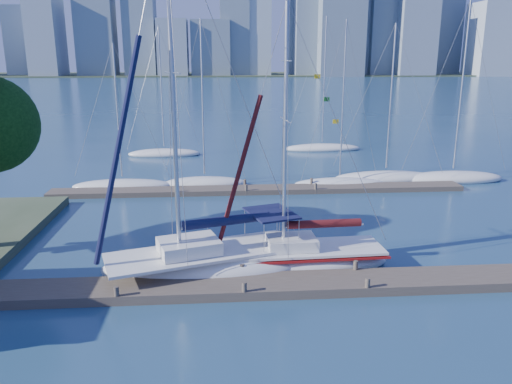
{
  "coord_description": "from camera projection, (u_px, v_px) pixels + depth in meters",
  "views": [
    {
      "loc": [
        -0.93,
        -19.06,
        9.32
      ],
      "look_at": [
        0.84,
        4.0,
        3.2
      ],
      "focal_mm": 35.0,
      "sensor_mm": 36.0,
      "label": 1
    }
  ],
  "objects": [
    {
      "name": "bg_boat_7",
      "position": [
        322.0,
        148.0,
        53.2
      ],
      "size": [
        8.36,
        2.7,
        13.95
      ],
      "rotation": [
        0.0,
        0.0,
        0.07
      ],
      "color": "silver",
      "rests_on": "ground"
    },
    {
      "name": "far_shore",
      "position": [
        218.0,
        75.0,
        329.26
      ],
      "size": [
        800.0,
        100.0,
        1.5
      ],
      "primitive_type": "cube",
      "color": "#38472D",
      "rests_on": "ground"
    },
    {
      "name": "far_dock",
      "position": [
        259.0,
        190.0,
        36.35
      ],
      "size": [
        30.0,
        1.8,
        0.36
      ],
      "primitive_type": "cube",
      "color": "#463C33",
      "rests_on": "ground"
    },
    {
      "name": "skyline",
      "position": [
        247.0,
        14.0,
        293.1
      ],
      "size": [
        501.9,
        51.31,
        114.09
      ],
      "color": "gray",
      "rests_on": "ground"
    },
    {
      "name": "sailboat_navy",
      "position": [
        203.0,
        248.0,
        22.23
      ],
      "size": [
        9.63,
        5.61,
        15.83
      ],
      "rotation": [
        0.0,
        0.0,
        0.31
      ],
      "color": "silver",
      "rests_on": "ground"
    },
    {
      "name": "bg_boat_4",
      "position": [
        386.0,
        178.0,
        39.63
      ],
      "size": [
        8.67,
        5.43,
        12.36
      ],
      "rotation": [
        0.0,
        0.0,
        -0.4
      ],
      "color": "silver",
      "rests_on": "ground"
    },
    {
      "name": "near_dock",
      "position": [
        243.0,
        286.0,
        20.77
      ],
      "size": [
        26.0,
        2.0,
        0.4
      ],
      "primitive_type": "cube",
      "color": "#463C33",
      "rests_on": "ground"
    },
    {
      "name": "ground",
      "position": [
        243.0,
        291.0,
        20.82
      ],
      "size": [
        700.0,
        700.0,
        0.0
      ],
      "primitive_type": "plane",
      "color": "navy",
      "rests_on": "ground"
    },
    {
      "name": "sailboat_maroon",
      "position": [
        303.0,
        247.0,
        23.08
      ],
      "size": [
        8.05,
        2.95,
        12.21
      ],
      "rotation": [
        0.0,
        0.0,
        0.04
      ],
      "color": "silver",
      "rests_on": "ground"
    },
    {
      "name": "bg_boat_5",
      "position": [
        453.0,
        178.0,
        39.57
      ],
      "size": [
        8.34,
        2.89,
        14.0
      ],
      "rotation": [
        0.0,
        0.0,
        -0.06
      ],
      "color": "silver",
      "rests_on": "ground"
    },
    {
      "name": "bg_boat_6",
      "position": [
        164.0,
        153.0,
        50.19
      ],
      "size": [
        7.55,
        4.15,
        12.86
      ],
      "rotation": [
        0.0,
        0.0,
        0.3
      ],
      "color": "silver",
      "rests_on": "ground"
    },
    {
      "name": "bg_boat_0",
      "position": [
        123.0,
        186.0,
        37.33
      ],
      "size": [
        7.73,
        3.52,
        10.81
      ],
      "rotation": [
        0.0,
        0.0,
        -0.2
      ],
      "color": "silver",
      "rests_on": "ground"
    },
    {
      "name": "bg_boat_1",
      "position": [
        205.0,
        183.0,
        38.08
      ],
      "size": [
        6.78,
        4.17,
        12.51
      ],
      "rotation": [
        0.0,
        0.0,
        -0.34
      ],
      "color": "silver",
      "rests_on": "ground"
    },
    {
      "name": "bg_boat_3",
      "position": [
        339.0,
        183.0,
        38.08
      ],
      "size": [
        7.22,
        4.56,
        12.43
      ],
      "rotation": [
        0.0,
        0.0,
        0.41
      ],
      "color": "silver",
      "rests_on": "ground"
    }
  ]
}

